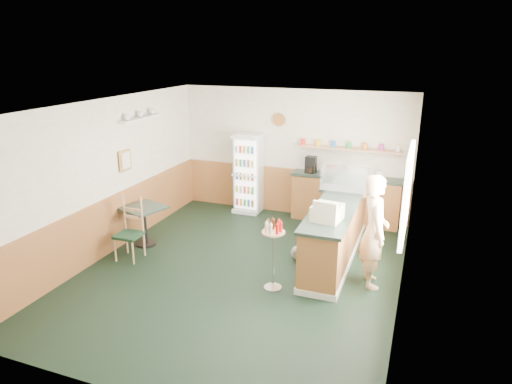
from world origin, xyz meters
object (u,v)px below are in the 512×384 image
at_px(cash_register, 327,213).
at_px(condiment_stand, 273,245).
at_px(drinks_fridge, 248,173).
at_px(cafe_table, 144,218).
at_px(display_case, 345,179).
at_px(shopkeeper, 374,231).
at_px(cafe_chair, 131,226).

xyz_separation_m(cash_register, condiment_stand, (-0.67, -0.54, -0.41)).
distance_m(drinks_fridge, cash_register, 3.41).
bearing_deg(cafe_table, cash_register, -2.47).
relative_size(display_case, shopkeeper, 0.48).
height_order(drinks_fridge, cash_register, drinks_fridge).
height_order(cash_register, cafe_table, cash_register).
relative_size(drinks_fridge, cafe_table, 2.05).
bearing_deg(cafe_chair, condiment_stand, -6.28).
distance_m(drinks_fridge, shopkeeper, 3.83).
bearing_deg(condiment_stand, shopkeeper, 25.59).
xyz_separation_m(drinks_fridge, cafe_table, (-1.12, -2.38, -0.35)).
relative_size(condiment_stand, cafe_chair, 0.99).
height_order(drinks_fridge, shopkeeper, shopkeeper).
bearing_deg(shopkeeper, condiment_stand, 97.86).
bearing_deg(condiment_stand, cafe_chair, 175.97).
bearing_deg(cafe_table, condiment_stand, -14.22).
height_order(display_case, cafe_chair, display_case).
relative_size(display_case, cash_register, 1.94).
height_order(shopkeeper, cafe_table, shopkeeper).
distance_m(display_case, cafe_table, 3.73).
height_order(condiment_stand, cafe_table, condiment_stand).
xyz_separation_m(drinks_fridge, cash_register, (2.28, -2.52, 0.26)).
bearing_deg(shopkeeper, cafe_table, 71.81).
relative_size(cash_register, cafe_chair, 0.39).
bearing_deg(display_case, cash_register, -90.00).
xyz_separation_m(display_case, cafe_chair, (-3.32, -1.87, -0.67)).
relative_size(display_case, condiment_stand, 0.77).
bearing_deg(shopkeeper, cafe_chair, 78.96).
bearing_deg(cafe_chair, cafe_table, 96.81).
bearing_deg(cafe_chair, display_case, 27.13).
xyz_separation_m(display_case, shopkeeper, (0.70, -1.40, -0.36)).
distance_m(display_case, condiment_stand, 2.23).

